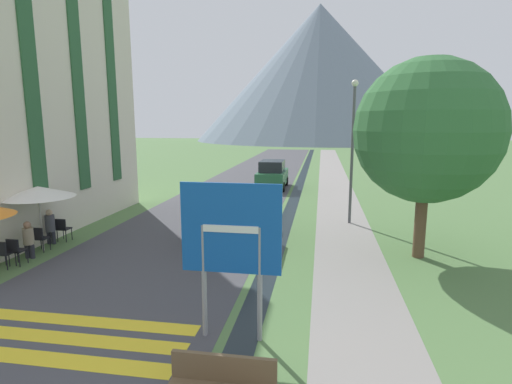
{
  "coord_description": "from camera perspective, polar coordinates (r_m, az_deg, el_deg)",
  "views": [
    {
      "loc": [
        2.63,
        -2.88,
        4.25
      ],
      "look_at": [
        0.52,
        10.0,
        1.96
      ],
      "focal_mm": 28.0,
      "sensor_mm": 36.0,
      "label": 1
    }
  ],
  "objects": [
    {
      "name": "crosswalk_marking",
      "position": [
        9.39,
        -26.59,
        -18.07
      ],
      "size": [
        5.44,
        1.84,
        0.01
      ],
      "color": "yellow",
      "rests_on": "ground_plane"
    },
    {
      "name": "cafe_chair_far_left",
      "position": [
        15.99,
        -25.9,
        -4.59
      ],
      "size": [
        0.4,
        0.4,
        0.85
      ],
      "rotation": [
        0.0,
        0.0,
        0.47
      ],
      "color": "black",
      "rests_on": "ground_plane"
    },
    {
      "name": "person_seated_near",
      "position": [
        14.5,
        -29.74,
        -5.72
      ],
      "size": [
        0.32,
        0.32,
        1.2
      ],
      "color": "#282833",
      "rests_on": "ground_plane"
    },
    {
      "name": "road",
      "position": [
        33.55,
        0.44,
        2.68
      ],
      "size": [
        6.4,
        60.0,
        0.01
      ],
      "color": "#424247",
      "rests_on": "ground_plane"
    },
    {
      "name": "cafe_chair_middle",
      "position": [
        15.05,
        -28.51,
        -5.66
      ],
      "size": [
        0.4,
        0.4,
        0.85
      ],
      "rotation": [
        0.0,
        0.0,
        0.42
      ],
      "color": "black",
      "rests_on": "ground_plane"
    },
    {
      "name": "person_seated_far",
      "position": [
        15.82,
        -27.33,
        -4.2
      ],
      "size": [
        0.32,
        0.32,
        1.25
      ],
      "color": "#282833",
      "rests_on": "ground_plane"
    },
    {
      "name": "streetlamp",
      "position": [
        17.08,
        13.64,
        7.04
      ],
      "size": [
        0.28,
        0.28,
        5.94
      ],
      "color": "#515156",
      "rests_on": "ground_plane"
    },
    {
      "name": "footpath",
      "position": [
        33.16,
        10.92,
        2.42
      ],
      "size": [
        2.2,
        60.0,
        0.01
      ],
      "color": "gray",
      "rests_on": "ground_plane"
    },
    {
      "name": "drainage_channel",
      "position": [
        33.18,
        6.77,
        2.53
      ],
      "size": [
        0.6,
        60.0,
        0.0
      ],
      "color": "black",
      "rests_on": "ground_plane"
    },
    {
      "name": "ground_plane",
      "position": [
        23.42,
        2.7,
        -0.52
      ],
      "size": [
        160.0,
        160.0,
        0.0
      ],
      "primitive_type": "plane",
      "color": "#517542"
    },
    {
      "name": "cafe_chair_near_right",
      "position": [
        14.0,
        -31.13,
        -7.02
      ],
      "size": [
        0.4,
        0.4,
        0.85
      ],
      "rotation": [
        0.0,
        0.0,
        -0.21
      ],
      "color": "black",
      "rests_on": "ground_plane"
    },
    {
      "name": "parked_car_far",
      "position": [
        25.86,
        2.36,
        2.52
      ],
      "size": [
        1.82,
        3.98,
        1.82
      ],
      "color": "#28663D",
      "rests_on": "ground_plane"
    },
    {
      "name": "hotel_building",
      "position": [
        19.28,
        -30.65,
        15.71
      ],
      "size": [
        5.38,
        10.07,
        12.37
      ],
      "color": "beige",
      "rests_on": "ground_plane"
    },
    {
      "name": "cafe_umbrella_middle_white",
      "position": [
        14.87,
        -28.69,
        0.03
      ],
      "size": [
        2.3,
        2.3,
        2.19
      ],
      "color": "#B7B2A8",
      "rests_on": "ground_plane"
    },
    {
      "name": "cafe_chair_near_left",
      "position": [
        13.9,
        -32.42,
        -7.25
      ],
      "size": [
        0.4,
        0.4,
        0.85
      ],
      "rotation": [
        0.0,
        0.0,
        0.31
      ],
      "color": "black",
      "rests_on": "ground_plane"
    },
    {
      "name": "tree_by_path",
      "position": [
        13.28,
        23.24,
        8.0
      ],
      "size": [
        4.4,
        4.4,
        6.19
      ],
      "color": "brown",
      "rests_on": "ground_plane"
    },
    {
      "name": "road_sign",
      "position": [
        7.69,
        -3.6,
        -6.89
      ],
      "size": [
        1.95,
        0.11,
        3.14
      ],
      "color": "gray",
      "rests_on": "ground_plane"
    },
    {
      "name": "mountain_distant",
      "position": [
        97.27,
        8.95,
        16.35
      ],
      "size": [
        56.44,
        56.44,
        30.55
      ],
      "color": "slate",
      "rests_on": "ground_plane"
    },
    {
      "name": "parked_car_near",
      "position": [
        14.49,
        -3.03,
        -3.4
      ],
      "size": [
        1.93,
        4.11,
        1.82
      ],
      "color": "black",
      "rests_on": "ground_plane"
    }
  ]
}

